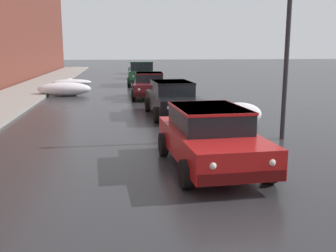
{
  "coord_description": "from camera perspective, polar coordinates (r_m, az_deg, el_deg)",
  "views": [
    {
      "loc": [
        -0.44,
        -0.14,
        2.75
      ],
      "look_at": [
        0.79,
        9.36,
        0.84
      ],
      "focal_mm": 41.63,
      "sensor_mm": 36.0,
      "label": 1
    }
  ],
  "objects": [
    {
      "name": "snow_bank_along_right_kerb",
      "position": [
        23.82,
        -14.79,
        5.22
      ],
      "size": [
        3.09,
        1.14,
        0.8
      ],
      "color": "white",
      "rests_on": "ground"
    },
    {
      "name": "sedan_red_approaching_near_lane",
      "position": [
        9.11,
        6.18,
        -1.45
      ],
      "size": [
        2.15,
        4.17,
        1.42
      ],
      "color": "red",
      "rests_on": "ground"
    },
    {
      "name": "suv_green_parked_far_down_block",
      "position": [
        29.86,
        -3.88,
        7.87
      ],
      "size": [
        2.28,
        4.34,
        1.82
      ],
      "color": "#1E5633",
      "rests_on": "ground"
    },
    {
      "name": "sedan_white_at_far_intersection",
      "position": [
        44.03,
        -4.58,
        8.64
      ],
      "size": [
        1.87,
        4.18,
        1.42
      ],
      "color": "silver",
      "rests_on": "ground"
    },
    {
      "name": "sedan_maroon_parked_kerbside_mid",
      "position": [
        22.13,
        -2.74,
        6.09
      ],
      "size": [
        2.14,
        4.14,
        1.42
      ],
      "color": "maroon",
      "rests_on": "ground"
    },
    {
      "name": "sedan_grey_queued_behind_truck",
      "position": [
        36.67,
        -3.85,
        8.13
      ],
      "size": [
        2.01,
        4.04,
        1.42
      ],
      "color": "slate",
      "rests_on": "ground"
    },
    {
      "name": "sedan_black_parked_kerbside_close",
      "position": [
        16.12,
        0.66,
        4.17
      ],
      "size": [
        2.1,
        4.51,
        1.42
      ],
      "color": "black",
      "rests_on": "ground"
    },
    {
      "name": "street_lamp_post",
      "position": [
        12.28,
        17.14,
        12.53
      ],
      "size": [
        0.44,
        0.24,
        5.54
      ],
      "color": "#28282D",
      "rests_on": "ground"
    },
    {
      "name": "snow_bank_along_left_kerb",
      "position": [
        14.23,
        10.5,
        1.56
      ],
      "size": [
        1.66,
        1.01,
        0.86
      ],
      "color": "white",
      "rests_on": "ground"
    },
    {
      "name": "snow_bank_near_corner_left",
      "position": [
        30.33,
        -13.96,
        6.22
      ],
      "size": [
        2.92,
        1.04,
        0.56
      ],
      "color": "white",
      "rests_on": "ground"
    }
  ]
}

